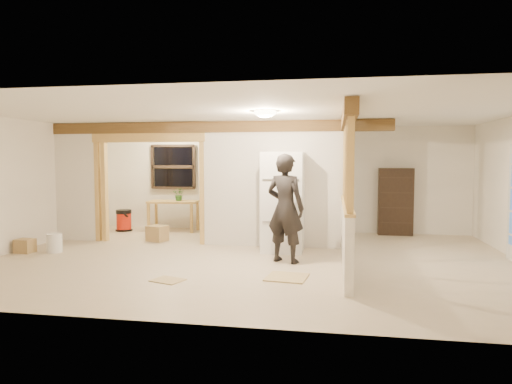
% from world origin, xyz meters
% --- Properties ---
extents(floor, '(9.00, 6.50, 0.01)m').
position_xyz_m(floor, '(0.00, 0.00, -0.01)').
color(floor, '#C6AF93').
rests_on(floor, ground).
extents(ceiling, '(9.00, 6.50, 0.01)m').
position_xyz_m(ceiling, '(0.00, 0.00, 2.50)').
color(ceiling, white).
extents(wall_back, '(9.00, 0.01, 2.50)m').
position_xyz_m(wall_back, '(0.00, 3.25, 1.25)').
color(wall_back, white).
rests_on(wall_back, floor).
extents(wall_front, '(9.00, 0.01, 2.50)m').
position_xyz_m(wall_front, '(0.00, -3.25, 1.25)').
color(wall_front, white).
rests_on(wall_front, floor).
extents(wall_left, '(0.01, 6.50, 2.50)m').
position_xyz_m(wall_left, '(-4.50, 0.00, 1.25)').
color(wall_left, white).
rests_on(wall_left, floor).
extents(partition_left_stub, '(0.90, 0.12, 2.50)m').
position_xyz_m(partition_left_stub, '(-4.05, 1.20, 1.25)').
color(partition_left_stub, silver).
rests_on(partition_left_stub, floor).
extents(partition_center, '(2.80, 0.12, 2.50)m').
position_xyz_m(partition_center, '(0.20, 1.20, 1.25)').
color(partition_center, silver).
rests_on(partition_center, floor).
extents(doorway_frame, '(2.46, 0.14, 2.20)m').
position_xyz_m(doorway_frame, '(-2.40, 1.20, 1.10)').
color(doorway_frame, tan).
rests_on(doorway_frame, floor).
extents(header_beam_back, '(7.00, 0.18, 0.22)m').
position_xyz_m(header_beam_back, '(-1.00, 1.20, 2.38)').
color(header_beam_back, brown).
rests_on(header_beam_back, ceiling).
extents(header_beam_right, '(0.18, 3.30, 0.22)m').
position_xyz_m(header_beam_right, '(1.60, -0.40, 2.38)').
color(header_beam_right, brown).
rests_on(header_beam_right, ceiling).
extents(pony_wall, '(0.12, 3.20, 1.00)m').
position_xyz_m(pony_wall, '(1.60, -0.40, 0.50)').
color(pony_wall, silver).
rests_on(pony_wall, floor).
extents(stud_partition, '(0.14, 3.20, 1.32)m').
position_xyz_m(stud_partition, '(1.60, -0.40, 1.66)').
color(stud_partition, tan).
rests_on(stud_partition, pony_wall).
extents(window_back, '(1.12, 0.10, 1.10)m').
position_xyz_m(window_back, '(-2.60, 3.17, 1.55)').
color(window_back, black).
rests_on(window_back, wall_back).
extents(ceiling_dome_main, '(0.36, 0.36, 0.16)m').
position_xyz_m(ceiling_dome_main, '(0.30, -0.50, 2.48)').
color(ceiling_dome_main, '#FFEABF').
rests_on(ceiling_dome_main, ceiling).
extents(ceiling_dome_util, '(0.32, 0.32, 0.14)m').
position_xyz_m(ceiling_dome_util, '(-2.50, 2.30, 2.48)').
color(ceiling_dome_util, '#FFEABF').
rests_on(ceiling_dome_util, ceiling).
extents(hanging_bulb, '(0.07, 0.07, 0.07)m').
position_xyz_m(hanging_bulb, '(-2.00, 1.60, 2.18)').
color(hanging_bulb, '#FFD88C').
rests_on(hanging_bulb, ceiling).
extents(refrigerator, '(0.77, 0.75, 1.87)m').
position_xyz_m(refrigerator, '(0.45, 0.77, 0.93)').
color(refrigerator, silver).
rests_on(refrigerator, floor).
extents(woman, '(0.78, 0.65, 1.83)m').
position_xyz_m(woman, '(0.59, -0.17, 0.92)').
color(woman, black).
rests_on(woman, floor).
extents(work_table, '(1.21, 0.66, 0.74)m').
position_xyz_m(work_table, '(-2.45, 2.74, 0.37)').
color(work_table, tan).
rests_on(work_table, floor).
extents(potted_plant, '(0.32, 0.28, 0.31)m').
position_xyz_m(potted_plant, '(-2.29, 2.73, 0.89)').
color(potted_plant, '#215B24').
rests_on(potted_plant, work_table).
extents(shop_vac, '(0.44, 0.44, 0.53)m').
position_xyz_m(shop_vac, '(-3.63, 2.53, 0.26)').
color(shop_vac, '#B51C0B').
rests_on(shop_vac, floor).
extents(bookshelf, '(0.77, 0.26, 1.54)m').
position_xyz_m(bookshelf, '(2.78, 3.05, 0.77)').
color(bookshelf, black).
rests_on(bookshelf, floor).
extents(bucket, '(0.35, 0.35, 0.35)m').
position_xyz_m(bucket, '(-3.74, -0.09, 0.18)').
color(bucket, white).
rests_on(bucket, floor).
extents(box_util_a, '(0.46, 0.43, 0.33)m').
position_xyz_m(box_util_a, '(-2.31, 1.37, 0.16)').
color(box_util_a, tan).
rests_on(box_util_a, floor).
extents(box_util_b, '(0.39, 0.39, 0.31)m').
position_xyz_m(box_util_b, '(-4.05, 1.98, 0.16)').
color(box_util_b, tan).
rests_on(box_util_b, floor).
extents(box_front, '(0.33, 0.28, 0.25)m').
position_xyz_m(box_front, '(-4.26, -0.22, 0.13)').
color(box_front, tan).
rests_on(box_front, floor).
extents(floor_panel_near, '(0.64, 0.64, 0.02)m').
position_xyz_m(floor_panel_near, '(0.73, -1.21, 0.01)').
color(floor_panel_near, tan).
rests_on(floor_panel_near, floor).
extents(floor_panel_far, '(0.51, 0.46, 0.01)m').
position_xyz_m(floor_panel_far, '(-0.93, -1.65, 0.01)').
color(floor_panel_far, tan).
rests_on(floor_panel_far, floor).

